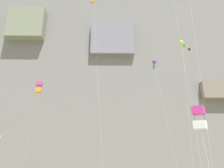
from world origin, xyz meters
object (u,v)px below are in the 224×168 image
Objects in this scene: kite_box_far_left at (39,87)px; kite_box_low_left at (199,118)px; kite_windsock_front_field at (184,45)px; kite_windsock_high_right at (95,0)px; kite_windsock_high_center at (154,64)px.

kite_box_low_left is (21.81, -23.19, -10.24)m from kite_box_far_left.
kite_box_far_left is 0.83× the size of kite_windsock_front_field.
kite_box_far_left is at bearing 133.24° from kite_box_low_left.
kite_box_low_left is at bearing -109.82° from kite_windsock_front_field.
kite_windsock_high_right is at bearing -177.39° from kite_windsock_front_field.
kite_windsock_front_field is at bearing 2.61° from kite_windsock_high_right.
kite_windsock_high_right is (11.71, -10.13, 12.97)m from kite_box_far_left.
kite_windsock_high_right reaches higher than kite_windsock_high_center.
kite_windsock_front_field reaches higher than kite_box_far_left.
kite_windsock_high_center is at bearing 5.02° from kite_windsock_high_right.
kite_box_low_left is at bearing -46.76° from kite_box_far_left.
kite_windsock_front_field reaches higher than kite_box_low_left.
kite_windsock_high_center is at bearing -23.24° from kite_box_far_left.
kite_windsock_high_right is at bearing -40.86° from kite_box_far_left.
kite_windsock_high_center is 15.54m from kite_windsock_high_right.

